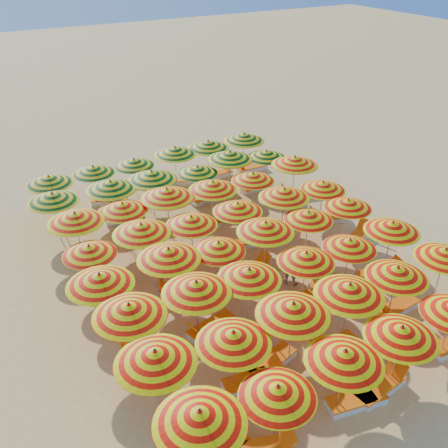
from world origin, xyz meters
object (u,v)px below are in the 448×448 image
at_px(lounger_8, 332,347).
at_px(lounger_11, 211,327).
at_px(umbrella_6, 155,357).
at_px(umbrella_26, 191,221).
at_px(umbrella_28, 284,193).
at_px(lounger_26, 219,194).
at_px(lounger_2, 358,400).
at_px(lounger_30, 217,174).
at_px(umbrella_10, 397,272).
at_px(umbrella_29, 323,186).
at_px(umbrella_47, 244,137).
at_px(umbrella_41, 266,154).
at_px(umbrella_7, 233,338).
at_px(umbrella_19, 169,254).
at_px(lounger_22, 241,213).
at_px(umbrella_21, 266,227).
at_px(lounger_17, 357,237).
at_px(lounger_3, 380,387).
at_px(umbrella_17, 392,227).
at_px(umbrella_44, 134,162).
at_px(lounger_20, 328,218).
at_px(lounger_24, 125,219).
at_px(umbrella_27, 238,207).
at_px(lounger_16, 249,269).
at_px(lounger_31, 251,168).
at_px(beachgoer_b, 290,265).
at_px(umbrella_23, 348,204).
at_px(umbrella_34, 253,177).
at_px(umbrella_35, 295,161).
at_px(lounger_25, 207,197).
at_px(umbrella_16, 350,244).
at_px(umbrella_36, 53,197).
at_px(lounger_6, 253,380).
at_px(umbrella_22, 308,216).
at_px(lounger_19, 251,241).
at_px(umbrella_2, 345,356).
at_px(umbrella_11, 445,254).
at_px(umbrella_20, 218,247).
at_px(lounger_14, 379,273).
at_px(lounger_23, 298,193).
at_px(umbrella_45, 175,151).
at_px(lounger_27, 256,187).
at_px(umbrella_13, 196,287).
at_px(lounger_7, 271,363).
at_px(lounger_15, 182,291).
at_px(umbrella_0, 200,417).
at_px(lounger_12, 318,294).
at_px(umbrella_31, 123,207).
at_px(umbrella_8, 293,309).
at_px(umbrella_39, 197,170).
at_px(lounger_21, 202,224).
at_px(lounger_13, 332,287).
at_px(umbrella_12, 129,310).
at_px(umbrella_24, 89,250).
at_px(umbrella_9, 350,290).
at_px(umbrella_18, 100,279).
at_px(umbrella_37, 111,185).

relative_size(lounger_8, lounger_11, 0.96).
bearing_deg(umbrella_6, umbrella_26, 56.51).
relative_size(umbrella_28, lounger_26, 1.29).
xyz_separation_m(lounger_2, lounger_30, (3.78, 14.91, 0.00)).
relative_size(umbrella_10, lounger_8, 1.25).
distance_m(umbrella_29, umbrella_47, 6.35).
bearing_deg(umbrella_41, umbrella_7, -127.49).
height_order(umbrella_19, lounger_22, umbrella_19).
xyz_separation_m(umbrella_21, lounger_17, (4.69, -0.06, -1.85)).
bearing_deg(lounger_3, umbrella_17, 36.41).
distance_m(umbrella_44, lounger_20, 9.46).
bearing_deg(lounger_24, umbrella_27, 148.94).
xyz_separation_m(lounger_16, lounger_31, (5.11, 8.00, 0.00)).
bearing_deg(lounger_20, lounger_16, 40.51).
bearing_deg(lounger_16, beachgoer_b, -51.14).
bearing_deg(umbrella_23, umbrella_34, 116.04).
xyz_separation_m(umbrella_35, lounger_25, (-3.57, 2.06, -1.91)).
height_order(umbrella_16, umbrella_36, umbrella_36).
bearing_deg(lounger_6, umbrella_22, 48.77).
bearing_deg(umbrella_19, umbrella_21, -1.08).
bearing_deg(lounger_19, lounger_3, -87.25).
bearing_deg(umbrella_17, lounger_20, 82.07).
xyz_separation_m(umbrella_2, umbrella_21, (1.75, 6.29, 0.07)).
relative_size(umbrella_11, umbrella_20, 1.08).
distance_m(lounger_14, lounger_23, 7.04).
xyz_separation_m(umbrella_45, lounger_27, (3.32, -2.29, -1.81)).
bearing_deg(beachgoer_b, lounger_24, -10.84).
height_order(umbrella_16, lounger_17, umbrella_16).
xyz_separation_m(umbrella_13, lounger_8, (3.36, -2.57, -1.88)).
bearing_deg(lounger_7, lounger_15, -94.55).
distance_m(lounger_7, lounger_15, 4.50).
relative_size(umbrella_0, lounger_12, 1.60).
height_order(umbrella_23, lounger_26, umbrella_23).
distance_m(umbrella_36, lounger_2, 13.85).
xyz_separation_m(umbrella_6, lounger_24, (2.68, 10.27, -1.87)).
relative_size(umbrella_13, lounger_20, 1.56).
distance_m(umbrella_31, umbrella_47, 8.97).
relative_size(lounger_2, lounger_7, 0.99).
xyz_separation_m(umbrella_8, umbrella_39, (2.20, 10.39, -0.25)).
relative_size(umbrella_36, lounger_12, 1.45).
relative_size(umbrella_0, lounger_21, 1.58).
relative_size(umbrella_19, lounger_13, 1.35).
height_order(umbrella_12, umbrella_47, umbrella_12).
distance_m(lounger_20, lounger_24, 9.15).
xyz_separation_m(umbrella_19, umbrella_24, (-2.15, 1.93, -0.26)).
bearing_deg(umbrella_10, lounger_25, 96.87).
relative_size(umbrella_9, lounger_8, 1.49).
xyz_separation_m(umbrella_18, beachgoer_b, (6.70, -0.90, -1.24)).
height_order(umbrella_8, lounger_2, umbrella_8).
xyz_separation_m(umbrella_9, umbrella_37, (-3.97, 10.39, 0.02)).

